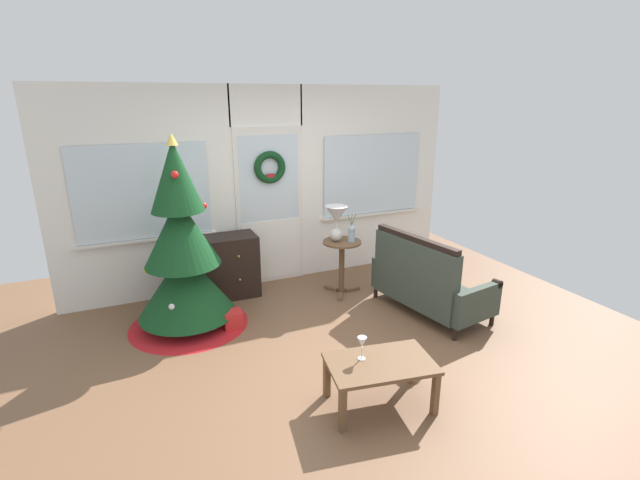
{
  "coord_description": "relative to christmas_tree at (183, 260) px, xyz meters",
  "views": [
    {
      "loc": [
        -1.76,
        -3.52,
        2.41
      ],
      "look_at": [
        0.05,
        0.55,
        1.0
      ],
      "focal_mm": 25.63,
      "sensor_mm": 36.0,
      "label": 1
    }
  ],
  "objects": [
    {
      "name": "ground_plane",
      "position": [
        1.24,
        -1.2,
        -0.76
      ],
      "size": [
        6.76,
        6.76,
        0.0
      ],
      "primitive_type": "plane",
      "color": "brown"
    },
    {
      "name": "back_wall_with_door",
      "position": [
        1.24,
        0.88,
        0.52
      ],
      "size": [
        5.2,
        0.19,
        2.55
      ],
      "color": "white",
      "rests_on": "ground"
    },
    {
      "name": "christmas_tree",
      "position": [
        0.0,
        0.0,
        0.0
      ],
      "size": [
        1.28,
        1.28,
        2.07
      ],
      "color": "#4C331E",
      "rests_on": "ground"
    },
    {
      "name": "dresser_cabinet",
      "position": [
        0.5,
        0.59,
        -0.37
      ],
      "size": [
        0.9,
        0.45,
        0.78
      ],
      "color": "black",
      "rests_on": "ground"
    },
    {
      "name": "settee_sofa",
      "position": [
        2.54,
        -0.8,
        -0.39
      ],
      "size": [
        0.9,
        1.47,
        0.96
      ],
      "color": "black",
      "rests_on": "ground"
    },
    {
      "name": "side_table",
      "position": [
        1.92,
        0.08,
        -0.27
      ],
      "size": [
        0.5,
        0.48,
        0.69
      ],
      "color": "brown",
      "rests_on": "ground"
    },
    {
      "name": "table_lamp",
      "position": [
        1.86,
        0.12,
        0.22
      ],
      "size": [
        0.28,
        0.28,
        0.44
      ],
      "color": "silver",
      "rests_on": "side_table"
    },
    {
      "name": "flower_vase",
      "position": [
        2.02,
        0.02,
        0.05
      ],
      "size": [
        0.11,
        0.1,
        0.35
      ],
      "color": "#99ADBC",
      "rests_on": "side_table"
    },
    {
      "name": "coffee_table",
      "position": [
        1.2,
        -2.03,
        -0.42
      ],
      "size": [
        0.91,
        0.65,
        0.4
      ],
      "color": "brown",
      "rests_on": "ground"
    },
    {
      "name": "wine_glass",
      "position": [
        1.08,
        -1.93,
        -0.22
      ],
      "size": [
        0.08,
        0.08,
        0.2
      ],
      "color": "silver",
      "rests_on": "coffee_table"
    },
    {
      "name": "gift_box",
      "position": [
        0.42,
        -0.28,
        -0.66
      ],
      "size": [
        0.2,
        0.18,
        0.2
      ],
      "primitive_type": "cube",
      "color": "red",
      "rests_on": "ground"
    }
  ]
}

